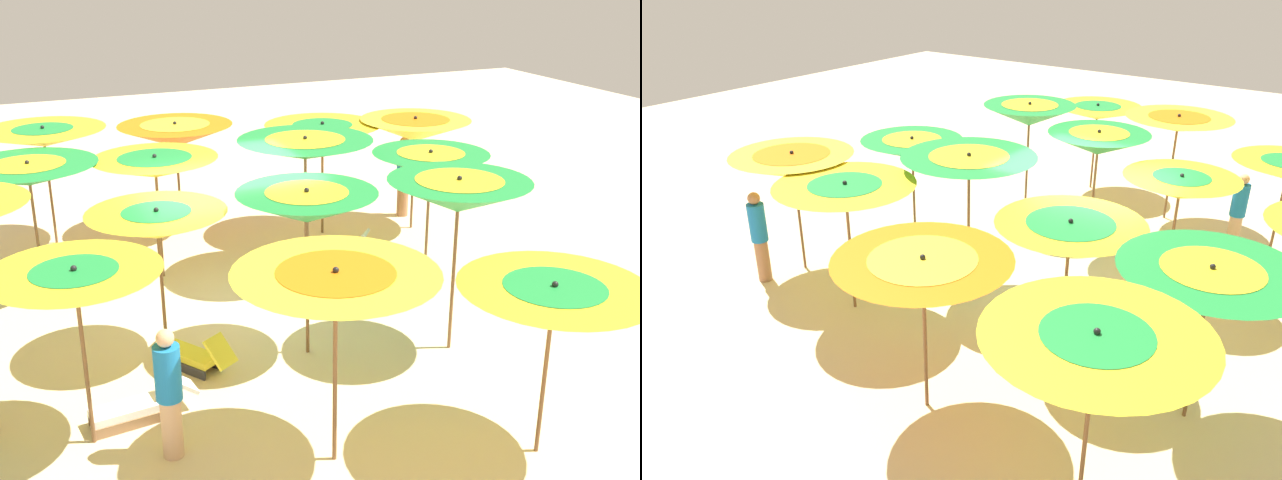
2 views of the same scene
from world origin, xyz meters
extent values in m
cube|color=beige|center=(0.00, 0.00, -0.02)|extent=(38.98, 38.98, 0.04)
cylinder|color=brown|center=(-2.70, 2.50, 1.01)|extent=(0.05, 0.05, 2.02)
cylinder|color=brown|center=(-4.13, 0.05, 1.07)|extent=(0.05, 0.05, 2.15)
cone|color=yellow|center=(-4.13, 0.05, 2.15)|extent=(2.22, 2.22, 0.31)
cone|color=orange|center=(-4.13, 0.05, 2.22)|extent=(1.27, 1.27, 0.18)
sphere|color=black|center=(-4.13, 0.05, 2.34)|extent=(0.07, 0.07, 0.07)
cylinder|color=brown|center=(-4.92, -2.16, 0.96)|extent=(0.05, 0.05, 1.91)
cone|color=yellow|center=(-4.92, -2.16, 1.91)|extent=(2.10, 2.10, 0.33)
cone|color=#1E8C38|center=(-4.92, -2.16, 2.00)|extent=(1.10, 1.10, 0.17)
sphere|color=black|center=(-4.92, -2.16, 2.11)|extent=(0.07, 0.07, 0.07)
cylinder|color=brown|center=(-0.93, 1.21, 0.97)|extent=(0.05, 0.05, 1.95)
cone|color=yellow|center=(-0.93, 1.21, 1.95)|extent=(1.90, 1.90, 0.38)
cone|color=#1E8C38|center=(-0.93, 1.21, 2.05)|extent=(0.94, 0.94, 0.19)
sphere|color=black|center=(-0.93, 1.21, 2.17)|extent=(0.07, 0.07, 0.07)
cylinder|color=brown|center=(-1.70, -0.64, 1.09)|extent=(0.05, 0.05, 2.18)
cone|color=#1E8C38|center=(-1.70, -0.64, 2.18)|extent=(1.92, 1.92, 0.43)
cone|color=yellow|center=(-1.70, -0.64, 2.28)|extent=(1.13, 1.13, 0.25)
sphere|color=black|center=(-1.70, -0.64, 2.43)|extent=(0.07, 0.07, 0.07)
cylinder|color=brown|center=(-2.40, -2.57, 1.15)|extent=(0.05, 0.05, 2.30)
cone|color=#1E8C38|center=(-2.40, -2.57, 2.30)|extent=(1.96, 1.96, 0.45)
cone|color=yellow|center=(-2.40, -2.57, 2.39)|extent=(1.20, 1.20, 0.28)
sphere|color=black|center=(-2.40, -2.57, 2.55)|extent=(0.07, 0.07, 0.07)
cylinder|color=brown|center=(2.12, 2.60, 1.00)|extent=(0.05, 0.05, 2.00)
cone|color=#1E8C38|center=(2.12, 2.60, 2.00)|extent=(2.22, 2.22, 0.36)
cone|color=yellow|center=(2.12, 2.60, 2.09)|extent=(1.20, 1.20, 0.19)
sphere|color=black|center=(2.12, 2.60, 2.21)|extent=(0.07, 0.07, 0.07)
cylinder|color=brown|center=(1.84, 0.62, 0.99)|extent=(0.05, 0.05, 1.97)
cone|color=yellow|center=(1.84, 0.62, 1.97)|extent=(2.11, 2.11, 0.34)
cone|color=#1E8C38|center=(1.84, 0.62, 2.05)|extent=(1.24, 1.24, 0.20)
sphere|color=black|center=(1.84, 0.62, 2.17)|extent=(0.07, 0.07, 0.07)
cylinder|color=brown|center=(0.96, -1.73, 1.13)|extent=(0.05, 0.05, 2.25)
cone|color=#1E8C38|center=(0.96, -1.73, 2.25)|extent=(2.28, 2.28, 0.34)
cone|color=yellow|center=(0.96, -1.73, 2.33)|extent=(1.34, 1.34, 0.20)
sphere|color=black|center=(0.96, -1.73, 2.45)|extent=(0.07, 0.07, 0.07)
cylinder|color=brown|center=(0.14, -3.68, 0.99)|extent=(0.05, 0.05, 1.99)
cone|color=#1E8C38|center=(0.14, -3.68, 1.99)|extent=(1.99, 1.99, 0.39)
cone|color=yellow|center=(0.14, -3.68, 2.07)|extent=(1.15, 1.15, 0.22)
sphere|color=black|center=(0.14, -3.68, 2.21)|extent=(0.07, 0.07, 0.07)
cylinder|color=brown|center=(4.28, 2.16, 1.05)|extent=(0.05, 0.05, 2.09)
cone|color=yellow|center=(4.28, 2.16, 2.09)|extent=(2.29, 2.29, 0.34)
cone|color=#1E8C38|center=(4.28, 2.16, 2.19)|extent=(1.11, 1.11, 0.16)
sphere|color=black|center=(4.28, 2.16, 2.29)|extent=(0.07, 0.07, 0.07)
cylinder|color=brown|center=(3.96, -0.25, 0.99)|extent=(0.05, 0.05, 1.97)
cone|color=orange|center=(3.96, -0.25, 1.97)|extent=(2.22, 2.22, 0.44)
cone|color=yellow|center=(3.96, -0.25, 2.07)|extent=(1.34, 1.34, 0.27)
sphere|color=black|center=(3.96, -0.25, 2.23)|extent=(0.07, 0.07, 0.07)
cylinder|color=brown|center=(2.74, -2.83, 1.00)|extent=(0.05, 0.05, 2.00)
cone|color=yellow|center=(2.74, -2.83, 2.00)|extent=(2.25, 2.25, 0.42)
cone|color=#1E8C38|center=(2.74, -2.83, 2.11)|extent=(1.16, 1.16, 0.22)
sphere|color=black|center=(2.74, -2.83, 2.24)|extent=(0.07, 0.07, 0.07)
cylinder|color=brown|center=(2.29, -4.62, 1.02)|extent=(0.05, 0.05, 2.03)
cone|color=yellow|center=(2.29, -4.62, 2.03)|extent=(2.18, 2.18, 0.44)
cone|color=orange|center=(2.29, -4.62, 2.12)|extent=(1.34, 1.34, 0.27)
sphere|color=black|center=(2.29, -4.62, 2.28)|extent=(0.07, 0.07, 0.07)
cube|color=olive|center=(0.67, -2.25, 0.07)|extent=(0.29, 0.87, 0.14)
cube|color=olive|center=(0.96, -2.34, 0.07)|extent=(0.29, 0.87, 0.14)
cube|color=green|center=(0.82, -2.30, 0.19)|extent=(0.55, 0.94, 0.10)
cube|color=green|center=(0.65, -2.87, 0.40)|extent=(0.39, 0.42, 0.36)
cube|color=olive|center=(-2.63, 2.02, 0.07)|extent=(0.13, 0.92, 0.14)
cube|color=olive|center=(-2.29, 2.06, 0.07)|extent=(0.13, 0.92, 0.14)
cube|color=white|center=(-2.46, 2.04, 0.19)|extent=(0.44, 0.95, 0.10)
cube|color=white|center=(-2.39, 1.39, 0.39)|extent=(0.39, 0.45, 0.34)
cube|color=silver|center=(0.75, -3.40, 0.07)|extent=(0.63, 0.78, 0.14)
cube|color=silver|center=(0.48, -3.18, 0.07)|extent=(0.63, 0.78, 0.14)
cube|color=white|center=(0.61, -3.29, 0.19)|extent=(0.87, 0.97, 0.10)
cube|color=white|center=(1.01, -2.79, 0.43)|extent=(0.48, 0.48, 0.41)
cube|color=#333338|center=(-1.52, 1.15, 0.07)|extent=(0.74, 0.48, 0.14)
cube|color=#333338|center=(-1.34, 0.87, 0.07)|extent=(0.74, 0.48, 0.14)
cube|color=yellow|center=(-1.43, 1.01, 0.19)|extent=(0.90, 0.74, 0.10)
cube|color=yellow|center=(-1.92, 0.70, 0.41)|extent=(0.46, 0.46, 0.38)
cylinder|color=#A3704C|center=(3.04, -4.83, 0.40)|extent=(0.24, 0.24, 0.80)
cylinder|color=#1972BF|center=(3.04, -4.83, 1.15)|extent=(0.30, 0.30, 0.70)
sphere|color=#A3704C|center=(3.04, -4.83, 1.61)|extent=(0.22, 0.22, 0.22)
cylinder|color=#D8A87F|center=(-3.33, 1.70, 0.37)|extent=(0.24, 0.24, 0.75)
cylinder|color=#1972BF|center=(-3.33, 1.70, 1.08)|extent=(0.30, 0.30, 0.66)
sphere|color=#D8A87F|center=(-3.33, 1.70, 1.51)|extent=(0.20, 0.20, 0.20)
sphere|color=#337FE5|center=(1.80, 2.30, 0.15)|extent=(0.30, 0.30, 0.30)
camera|label=1|loc=(-10.95, 3.21, 5.53)|focal=44.36mm
camera|label=2|loc=(9.04, 4.08, 5.61)|focal=35.19mm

